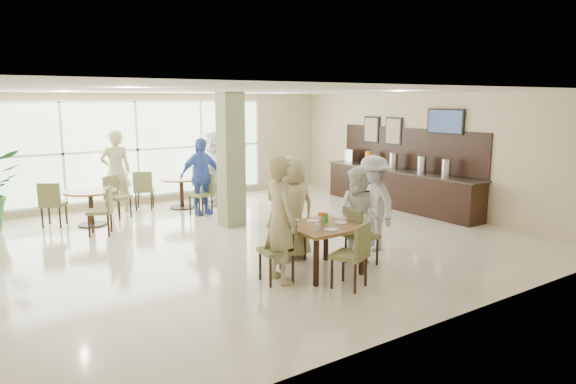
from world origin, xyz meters
TOP-DOWN VIEW (x-y plane):
  - ground at (0.00, 0.00)m, footprint 10.00×10.00m
  - room_shell at (0.00, 0.00)m, footprint 10.00×10.00m
  - window_bank at (-0.50, 4.46)m, footprint 7.00×0.04m
  - column at (0.40, 1.20)m, footprint 0.45×0.45m
  - main_table at (0.11, -2.25)m, footprint 1.04×1.04m
  - round_table_left at (-2.06, 2.90)m, footprint 1.09×1.09m
  - round_table_right at (0.22, 3.47)m, footprint 1.01×1.01m
  - chairs_main_table at (0.08, -2.23)m, footprint 2.08×2.09m
  - chairs_table_left at (-2.08, 2.84)m, footprint 1.97×1.88m
  - chairs_table_right at (0.24, 3.40)m, footprint 2.16×1.86m
  - tabletop_clutter at (0.11, -2.23)m, footprint 0.81×0.79m
  - buffet_counter at (4.70, 0.51)m, footprint 0.64×4.70m
  - wall_tv at (4.94, -0.60)m, footprint 0.06×1.00m
  - framed_art_a at (4.95, 1.00)m, footprint 0.05×0.55m
  - framed_art_b at (4.95, 1.80)m, footprint 0.05×0.55m
  - teen_left at (-0.63, -2.22)m, footprint 0.50×0.71m
  - teen_far at (0.15, -1.38)m, footprint 0.89×0.54m
  - teen_right at (0.92, -2.18)m, footprint 0.78×0.90m
  - teen_standing at (1.63, -1.78)m, footprint 0.81×1.18m
  - adult_a at (0.33, 2.56)m, footprint 1.08×0.67m
  - adult_b at (1.09, 3.43)m, footprint 1.32×1.88m
  - adult_standing at (-1.21, 3.92)m, footprint 0.74×0.52m

SIDE VIEW (x-z plane):
  - ground at x=0.00m, z-range 0.00..0.00m
  - chairs_main_table at x=0.08m, z-range 0.00..0.95m
  - chairs_table_left at x=-2.08m, z-range 0.00..0.95m
  - chairs_table_right at x=0.24m, z-range 0.00..0.95m
  - buffet_counter at x=4.70m, z-range -0.42..1.53m
  - round_table_right at x=0.22m, z-range 0.18..0.93m
  - round_table_left at x=-2.06m, z-range 0.20..0.95m
  - main_table at x=0.11m, z-range 0.29..1.04m
  - teen_right at x=0.92m, z-range 0.00..1.57m
  - tabletop_clutter at x=0.11m, z-range 0.71..0.91m
  - teen_standing at x=1.63m, z-range 0.00..1.69m
  - teen_far at x=0.15m, z-range 0.00..1.74m
  - adult_a at x=0.33m, z-range 0.00..1.78m
  - teen_left at x=-0.63m, z-range 0.00..1.86m
  - adult_b at x=1.09m, z-range 0.00..1.86m
  - adult_standing at x=-1.21m, z-range 0.00..1.95m
  - window_bank at x=-0.50m, z-range -2.10..4.90m
  - column at x=0.40m, z-range 0.00..2.80m
  - room_shell at x=0.00m, z-range -3.30..6.70m
  - framed_art_a at x=4.95m, z-range 1.50..2.20m
  - framed_art_b at x=4.95m, z-range 1.50..2.20m
  - wall_tv at x=4.94m, z-range 1.86..2.44m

